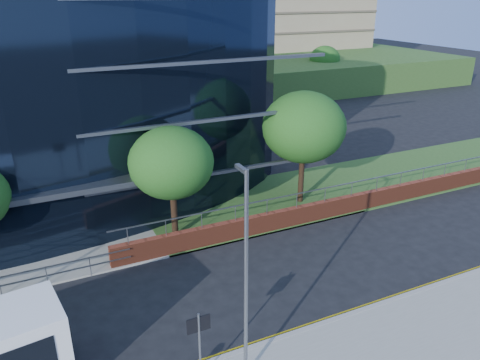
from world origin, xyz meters
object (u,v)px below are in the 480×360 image
tree_far_d (304,127)px  streetlight_east (246,274)px  street_sign (199,333)px  tree_far_c (171,163)px  tree_dist_e (227,66)px  tree_dist_f (325,59)px

tree_far_d → streetlight_east: size_ratio=0.93×
tree_far_d → street_sign: bearing=-134.8°
tree_far_c → tree_far_d: bearing=6.3°
street_sign → tree_dist_e: tree_dist_e is taller
tree_dist_e → streetlight_east: size_ratio=0.81×
tree_dist_e → streetlight_east: (-18.00, -42.17, -0.10)m
street_sign → tree_dist_e: (19.50, 41.59, 2.39)m
tree_far_c → tree_dist_f: 46.67m
street_sign → tree_dist_e: size_ratio=0.43×
tree_far_c → tree_far_d: (9.00, 1.00, 0.65)m
street_sign → tree_far_d: tree_far_d is taller
street_sign → tree_far_c: bearing=76.7°
tree_far_c → tree_dist_f: (33.00, 33.00, -0.33)m
tree_dist_e → tree_dist_f: tree_dist_e is taller
street_sign → tree_far_c: 11.14m
street_sign → tree_far_d: size_ratio=0.38×
tree_dist_f → tree_far_d: bearing=-126.9°
street_sign → streetlight_east: streetlight_east is taller
tree_far_d → streetlight_east: (-10.00, -12.17, -0.75)m
street_sign → tree_dist_f: 56.25m
tree_far_d → tree_dist_e: size_ratio=1.14×
tree_far_c → tree_dist_e: (17.00, 31.00, 0.00)m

